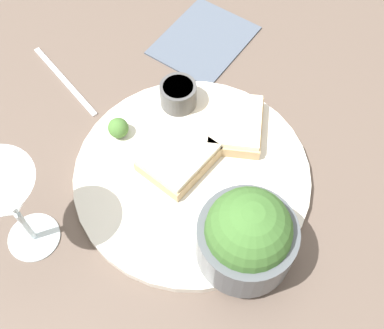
{
  "coord_description": "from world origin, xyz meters",
  "views": [
    {
      "loc": [
        -0.24,
        -0.2,
        0.56
      ],
      "look_at": [
        0.0,
        0.0,
        0.03
      ],
      "focal_mm": 45.0,
      "sensor_mm": 36.0,
      "label": 1
    }
  ],
  "objects_px": {
    "cheese_toast_near": "(234,123)",
    "fork": "(62,82)",
    "sauce_ramekin": "(178,94)",
    "cheese_toast_far": "(180,157)",
    "salad_bowl": "(247,236)",
    "napkin": "(204,40)",
    "wine_glass": "(7,200)"
  },
  "relations": [
    {
      "from": "sauce_ramekin",
      "to": "wine_glass",
      "type": "height_order",
      "value": "wine_glass"
    },
    {
      "from": "sauce_ramekin",
      "to": "cheese_toast_far",
      "type": "height_order",
      "value": "sauce_ramekin"
    },
    {
      "from": "sauce_ramekin",
      "to": "wine_glass",
      "type": "relative_size",
      "value": 0.35
    },
    {
      "from": "wine_glass",
      "to": "fork",
      "type": "relative_size",
      "value": 0.9
    },
    {
      "from": "sauce_ramekin",
      "to": "cheese_toast_far",
      "type": "bearing_deg",
      "value": -137.42
    },
    {
      "from": "salad_bowl",
      "to": "sauce_ramekin",
      "type": "distance_m",
      "value": 0.24
    },
    {
      "from": "salad_bowl",
      "to": "wine_glass",
      "type": "height_order",
      "value": "wine_glass"
    },
    {
      "from": "salad_bowl",
      "to": "napkin",
      "type": "relative_size",
      "value": 0.69
    },
    {
      "from": "napkin",
      "to": "wine_glass",
      "type": "bearing_deg",
      "value": -171.81
    },
    {
      "from": "cheese_toast_far",
      "to": "wine_glass",
      "type": "relative_size",
      "value": 0.63
    },
    {
      "from": "salad_bowl",
      "to": "cheese_toast_far",
      "type": "height_order",
      "value": "salad_bowl"
    },
    {
      "from": "wine_glass",
      "to": "napkin",
      "type": "bearing_deg",
      "value": 8.19
    },
    {
      "from": "cheese_toast_far",
      "to": "salad_bowl",
      "type": "bearing_deg",
      "value": -107.36
    },
    {
      "from": "cheese_toast_near",
      "to": "napkin",
      "type": "bearing_deg",
      "value": 52.79
    },
    {
      "from": "wine_glass",
      "to": "napkin",
      "type": "xyz_separation_m",
      "value": [
        0.4,
        0.06,
        -0.1
      ]
    },
    {
      "from": "cheese_toast_near",
      "to": "fork",
      "type": "distance_m",
      "value": 0.27
    },
    {
      "from": "wine_glass",
      "to": "fork",
      "type": "distance_m",
      "value": 0.27
    },
    {
      "from": "cheese_toast_near",
      "to": "fork",
      "type": "bearing_deg",
      "value": 110.53
    },
    {
      "from": "sauce_ramekin",
      "to": "fork",
      "type": "xyz_separation_m",
      "value": [
        -0.08,
        0.17,
        -0.03
      ]
    },
    {
      "from": "sauce_ramekin",
      "to": "cheese_toast_far",
      "type": "xyz_separation_m",
      "value": [
        -0.07,
        -0.07,
        -0.01
      ]
    },
    {
      "from": "cheese_toast_near",
      "to": "cheese_toast_far",
      "type": "distance_m",
      "value": 0.09
    },
    {
      "from": "napkin",
      "to": "cheese_toast_near",
      "type": "bearing_deg",
      "value": -127.21
    },
    {
      "from": "napkin",
      "to": "fork",
      "type": "xyz_separation_m",
      "value": [
        -0.21,
        0.11,
        0.0
      ]
    },
    {
      "from": "wine_glass",
      "to": "fork",
      "type": "bearing_deg",
      "value": 40.68
    },
    {
      "from": "sauce_ramekin",
      "to": "napkin",
      "type": "relative_size",
      "value": 0.31
    },
    {
      "from": "sauce_ramekin",
      "to": "napkin",
      "type": "xyz_separation_m",
      "value": [
        0.13,
        0.06,
        -0.03
      ]
    },
    {
      "from": "cheese_toast_near",
      "to": "napkin",
      "type": "relative_size",
      "value": 0.71
    },
    {
      "from": "cheese_toast_near",
      "to": "wine_glass",
      "type": "bearing_deg",
      "value": 162.31
    },
    {
      "from": "salad_bowl",
      "to": "fork",
      "type": "height_order",
      "value": "salad_bowl"
    },
    {
      "from": "cheese_toast_near",
      "to": "sauce_ramekin",
      "type": "bearing_deg",
      "value": 100.26
    },
    {
      "from": "cheese_toast_near",
      "to": "napkin",
      "type": "distance_m",
      "value": 0.19
    },
    {
      "from": "salad_bowl",
      "to": "fork",
      "type": "xyz_separation_m",
      "value": [
        0.04,
        0.37,
        -0.06
      ]
    }
  ]
}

